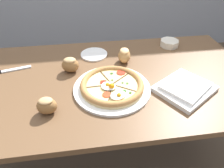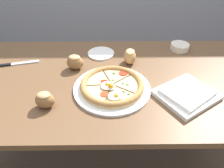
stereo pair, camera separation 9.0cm
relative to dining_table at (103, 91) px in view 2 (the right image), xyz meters
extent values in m
plane|color=brown|center=(0.00, 0.00, -0.64)|extent=(12.00, 12.00, 0.00)
cube|color=brown|center=(0.00, 0.00, 0.08)|extent=(1.58, 0.79, 0.03)
cube|color=brown|center=(-0.74, 0.34, -0.29)|extent=(0.06, 0.06, 0.70)
cube|color=brown|center=(0.74, 0.34, -0.29)|extent=(0.06, 0.06, 0.70)
cylinder|color=white|center=(0.04, -0.10, 0.10)|extent=(0.35, 0.35, 0.01)
cylinder|color=#E5C684|center=(0.04, -0.10, 0.11)|extent=(0.29, 0.29, 0.01)
cylinder|color=#E0CC84|center=(0.04, -0.10, 0.12)|extent=(0.24, 0.24, 0.00)
torus|color=#B27A42|center=(0.04, -0.10, 0.12)|extent=(0.29, 0.29, 0.03)
cube|color=#472D19|center=(-0.02, -0.10, 0.12)|extent=(0.12, 0.01, 0.00)
cube|color=#472D19|center=(0.03, -0.15, 0.12)|extent=(0.04, 0.12, 0.00)
cube|color=#472D19|center=(0.10, -0.13, 0.12)|extent=(0.10, 0.07, 0.00)
cube|color=#472D19|center=(0.09, -0.06, 0.12)|extent=(0.10, 0.08, 0.00)
cube|color=#472D19|center=(0.02, -0.04, 0.12)|extent=(0.05, 0.12, 0.00)
cylinder|color=red|center=(0.01, -0.16, 0.12)|extent=(0.04, 0.04, 0.00)
cylinder|color=red|center=(0.01, -0.08, 0.12)|extent=(0.03, 0.03, 0.00)
cylinder|color=red|center=(0.10, -0.01, 0.12)|extent=(0.04, 0.04, 0.00)
ellipsoid|color=white|center=(0.06, -0.18, 0.13)|extent=(0.09, 0.09, 0.01)
sphere|color=#F4AD1E|center=(0.06, -0.19, 0.13)|extent=(0.02, 0.02, 0.02)
ellipsoid|color=white|center=(0.02, -0.11, 0.13)|extent=(0.07, 0.07, 0.01)
sphere|color=#F4AD1E|center=(0.02, -0.11, 0.13)|extent=(0.02, 0.02, 0.02)
ellipsoid|color=white|center=(0.03, -0.12, 0.13)|extent=(0.07, 0.07, 0.01)
sphere|color=orange|center=(0.04, -0.13, 0.13)|extent=(0.03, 0.03, 0.03)
cylinder|color=#2D5B1E|center=(0.05, -0.10, 0.12)|extent=(0.01, 0.01, 0.00)
cylinder|color=#2D5B1E|center=(0.05, -0.01, 0.12)|extent=(0.01, 0.01, 0.00)
cylinder|color=#386B23|center=(0.05, -0.06, 0.12)|extent=(0.01, 0.01, 0.00)
cylinder|color=#2D5B1E|center=(0.09, -0.15, 0.12)|extent=(0.02, 0.02, 0.00)
cylinder|color=#477A2D|center=(0.11, -0.10, 0.12)|extent=(0.01, 0.01, 0.00)
cylinder|color=#386B23|center=(0.03, -0.11, 0.12)|extent=(0.02, 0.02, 0.00)
cylinder|color=#2D5B1E|center=(0.11, -0.16, 0.12)|extent=(0.01, 0.01, 0.00)
cylinder|color=#2D5B1E|center=(0.09, -0.09, 0.12)|extent=(0.01, 0.01, 0.00)
cylinder|color=#386B23|center=(0.00, -0.07, 0.12)|extent=(0.01, 0.01, 0.00)
cylinder|color=silver|center=(0.46, 0.28, 0.11)|extent=(0.11, 0.11, 0.04)
cylinder|color=gold|center=(0.46, 0.28, 0.12)|extent=(0.09, 0.09, 0.02)
cylinder|color=silver|center=(0.51, 0.28, 0.11)|extent=(0.01, 0.01, 0.04)
cylinder|color=silver|center=(0.49, 0.31, 0.11)|extent=(0.01, 0.01, 0.04)
cylinder|color=silver|center=(0.46, 0.33, 0.11)|extent=(0.01, 0.01, 0.04)
cylinder|color=silver|center=(0.42, 0.31, 0.11)|extent=(0.01, 0.01, 0.04)
cylinder|color=silver|center=(0.40, 0.28, 0.11)|extent=(0.01, 0.01, 0.04)
cylinder|color=silver|center=(0.42, 0.24, 0.11)|extent=(0.01, 0.01, 0.04)
cylinder|color=silver|center=(0.46, 0.22, 0.11)|extent=(0.01, 0.01, 0.04)
cylinder|color=silver|center=(0.49, 0.24, 0.11)|extent=(0.01, 0.01, 0.04)
cube|color=white|center=(0.37, -0.15, 0.10)|extent=(0.31, 0.30, 0.02)
cube|color=white|center=(0.37, -0.15, 0.12)|extent=(0.26, 0.25, 0.02)
ellipsoid|color=olive|center=(-0.23, -0.20, 0.13)|extent=(0.08, 0.07, 0.07)
ellipsoid|color=tan|center=(-0.23, -0.20, 0.15)|extent=(0.06, 0.05, 0.02)
ellipsoid|color=olive|center=(-0.14, 0.08, 0.13)|extent=(0.10, 0.08, 0.07)
ellipsoid|color=tan|center=(-0.14, 0.08, 0.16)|extent=(0.07, 0.06, 0.02)
ellipsoid|color=#B27F47|center=(0.14, 0.13, 0.13)|extent=(0.08, 0.10, 0.07)
ellipsoid|color=#EAB775|center=(0.14, 0.13, 0.16)|extent=(0.06, 0.07, 0.02)
cube|color=silver|center=(-0.43, 0.13, 0.10)|extent=(0.15, 0.05, 0.01)
cube|color=black|center=(-0.55, 0.10, 0.10)|extent=(0.11, 0.04, 0.01)
cylinder|color=white|center=(-0.02, 0.23, 0.10)|extent=(0.15, 0.15, 0.01)
camera|label=1|loc=(-0.05, -0.80, 0.68)|focal=32.00mm
camera|label=2|loc=(0.04, -0.80, 0.68)|focal=32.00mm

